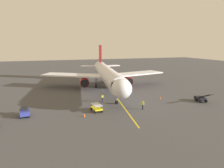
% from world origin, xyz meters
% --- Properties ---
extents(ground_plane, '(220.00, 220.00, 0.00)m').
position_xyz_m(ground_plane, '(0.00, 0.00, 0.00)').
color(ground_plane, '#424244').
extents(apron_lead_in_line, '(6.47, 39.55, 0.01)m').
position_xyz_m(apron_lead_in_line, '(-0.61, 5.38, 0.01)').
color(apron_lead_in_line, yellow).
rests_on(apron_lead_in_line, ground).
extents(airplane, '(34.38, 40.26, 11.50)m').
position_xyz_m(airplane, '(-0.65, -0.90, 4.00)').
color(airplane, silver).
rests_on(airplane, ground).
extents(ground_crew_marshaller, '(0.47, 0.45, 1.71)m').
position_xyz_m(ground_crew_marshaller, '(-1.86, 17.62, 0.89)').
color(ground_crew_marshaller, '#23232D').
rests_on(ground_crew_marshaller, ground).
extents(ground_crew_wing_walker, '(0.43, 0.31, 1.71)m').
position_xyz_m(ground_crew_wing_walker, '(3.71, 10.19, 0.89)').
color(ground_crew_wing_walker, '#23232D').
rests_on(ground_crew_wing_walker, ground).
extents(baggage_cart_near_nose, '(1.78, 2.73, 1.27)m').
position_xyz_m(baggage_cart_near_nose, '(6.41, 15.91, 0.66)').
color(baggage_cart_near_nose, yellow).
rests_on(baggage_cart_near_nose, ground).
extents(belt_loader_starboard_side, '(1.86, 4.70, 2.32)m').
position_xyz_m(belt_loader_starboard_side, '(-15.70, 16.71, 0.71)').
color(belt_loader_starboard_side, black).
rests_on(belt_loader_starboard_side, ground).
extents(tug_rear_apron, '(1.79, 2.46, 1.50)m').
position_xyz_m(tug_rear_apron, '(18.33, 14.69, 0.70)').
color(tug_rear_apron, '#2D3899').
rests_on(tug_rear_apron, ground).
extents(safety_cone_nose_left, '(0.32, 0.32, 0.55)m').
position_xyz_m(safety_cone_nose_left, '(-8.78, 12.25, 0.28)').
color(safety_cone_nose_left, '#F2590F').
rests_on(safety_cone_nose_left, ground).
extents(safety_cone_nose_right, '(0.32, 0.32, 0.55)m').
position_xyz_m(safety_cone_nose_right, '(9.03, 17.95, 0.28)').
color(safety_cone_nose_right, '#F2590F').
rests_on(safety_cone_nose_right, ground).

